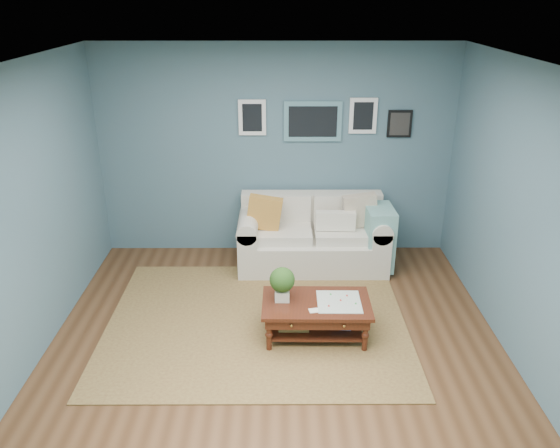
{
  "coord_description": "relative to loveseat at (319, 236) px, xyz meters",
  "views": [
    {
      "loc": [
        0.03,
        -4.23,
        3.24
      ],
      "look_at": [
        0.05,
        1.0,
        1.0
      ],
      "focal_mm": 35.0,
      "sensor_mm": 36.0,
      "label": 1
    }
  ],
  "objects": [
    {
      "name": "room_shell",
      "position": [
        -0.53,
        -1.97,
        0.96
      ],
      "size": [
        5.0,
        5.02,
        2.7
      ],
      "color": "brown",
      "rests_on": "ground"
    },
    {
      "name": "area_rug",
      "position": [
        -0.74,
        -1.35,
        -0.39
      ],
      "size": [
        3.14,
        2.51,
        0.01
      ],
      "primitive_type": "cube",
      "color": "brown",
      "rests_on": "ground"
    },
    {
      "name": "loveseat",
      "position": [
        0.0,
        0.0,
        0.0
      ],
      "size": [
        1.89,
        0.86,
        0.97
      ],
      "color": "beige",
      "rests_on": "ground"
    },
    {
      "name": "coffee_table",
      "position": [
        -0.19,
        -1.59,
        -0.06
      ],
      "size": [
        1.08,
        0.64,
        0.75
      ],
      "rotation": [
        0.0,
        0.0,
        -0.01
      ],
      "color": "#381A0F",
      "rests_on": "ground"
    }
  ]
}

